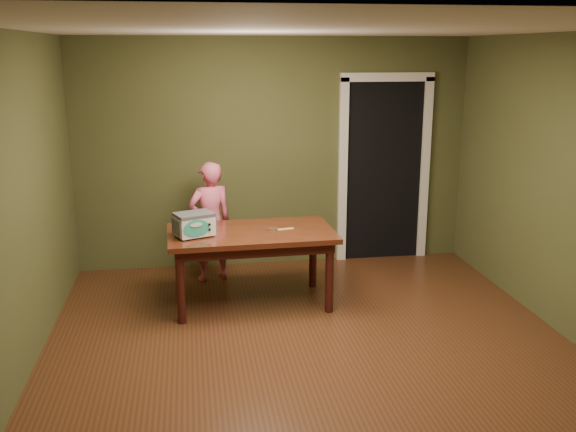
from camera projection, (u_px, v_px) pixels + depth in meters
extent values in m
plane|color=#502E16|center=(316.00, 358.00, 5.26)|extent=(5.00, 5.00, 0.00)
cube|color=#494F2A|center=(274.00, 154.00, 7.32)|extent=(4.50, 0.02, 2.60)
cube|color=#494F2A|center=(441.00, 349.00, 2.54)|extent=(4.50, 0.02, 2.60)
cube|color=#494F2A|center=(10.00, 215.00, 4.60)|extent=(0.02, 5.00, 2.60)
cube|color=white|center=(319.00, 28.00, 4.61)|extent=(4.50, 5.00, 0.02)
cube|color=black|center=(376.00, 167.00, 7.87)|extent=(0.90, 0.60, 2.10)
cube|color=black|center=(384.00, 172.00, 7.56)|extent=(0.90, 0.02, 2.10)
cube|color=white|center=(343.00, 174.00, 7.48)|extent=(0.10, 0.06, 2.20)
cube|color=white|center=(425.00, 171.00, 7.62)|extent=(0.10, 0.06, 2.20)
cube|color=white|center=(388.00, 77.00, 7.27)|extent=(1.10, 0.06, 0.10)
cube|color=#3D1C0E|center=(251.00, 233.00, 6.21)|extent=(1.63, 0.95, 0.05)
cube|color=#34110D|center=(251.00, 241.00, 6.23)|extent=(1.51, 0.83, 0.10)
cylinder|color=#34110D|center=(181.00, 287.00, 5.85)|extent=(0.08, 0.08, 0.70)
cylinder|color=#34110D|center=(179.00, 263.00, 6.51)|extent=(0.08, 0.08, 0.70)
cylinder|color=#34110D|center=(329.00, 277.00, 6.10)|extent=(0.08, 0.08, 0.70)
cylinder|color=#34110D|center=(313.00, 255.00, 6.77)|extent=(0.08, 0.08, 0.70)
cylinder|color=#4C4F54|center=(184.00, 240.00, 5.88)|extent=(0.02, 0.02, 0.01)
cylinder|color=#4C4F54|center=(177.00, 235.00, 6.04)|extent=(0.02, 0.02, 0.01)
cylinder|color=#4C4F54|center=(212.00, 236.00, 6.02)|extent=(0.02, 0.02, 0.01)
cylinder|color=#4C4F54|center=(205.00, 231.00, 6.17)|extent=(0.02, 0.02, 0.01)
cube|color=white|center=(194.00, 225.00, 6.00)|extent=(0.40, 0.35, 0.19)
cube|color=#4C4F54|center=(194.00, 214.00, 5.98)|extent=(0.41, 0.35, 0.03)
cube|color=#4C4F54|center=(176.00, 227.00, 5.92)|extent=(0.09, 0.21, 0.15)
cube|color=#4C4F54|center=(212.00, 222.00, 6.09)|extent=(0.09, 0.21, 0.15)
ellipsoid|color=teal|center=(196.00, 228.00, 5.89)|extent=(0.24, 0.10, 0.16)
cylinder|color=black|center=(209.00, 224.00, 5.94)|extent=(0.03, 0.02, 0.02)
cylinder|color=black|center=(210.00, 229.00, 5.95)|extent=(0.02, 0.02, 0.02)
cylinder|color=silver|center=(273.00, 229.00, 6.22)|extent=(0.10, 0.10, 0.02)
cylinder|color=#53301B|center=(273.00, 229.00, 6.22)|extent=(0.09, 0.09, 0.01)
cube|color=#FFFA6E|center=(285.00, 229.00, 6.26)|extent=(0.18, 0.06, 0.01)
imported|color=#EE6284|center=(210.00, 222.00, 6.90)|extent=(0.55, 0.45, 1.31)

